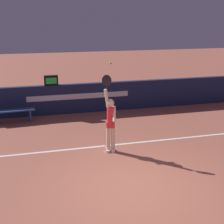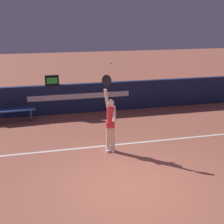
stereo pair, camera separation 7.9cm
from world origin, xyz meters
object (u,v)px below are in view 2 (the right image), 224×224
(speed_display, at_px, (52,80))
(tennis_ball, at_px, (110,63))
(courtside_bench_near, at_px, (15,113))
(tennis_player, at_px, (110,121))

(speed_display, xyz_separation_m, tennis_ball, (1.41, -4.29, 1.24))
(speed_display, relative_size, courtside_bench_near, 0.36)
(speed_display, relative_size, tennis_player, 0.24)
(tennis_player, bearing_deg, courtside_bench_near, 128.73)
(speed_display, distance_m, tennis_player, 4.59)
(tennis_player, distance_m, courtside_bench_near, 4.69)
(tennis_ball, bearing_deg, tennis_player, -105.48)
(tennis_player, height_order, courtside_bench_near, tennis_player)
(tennis_player, relative_size, courtside_bench_near, 1.51)
(speed_display, height_order, tennis_player, tennis_player)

